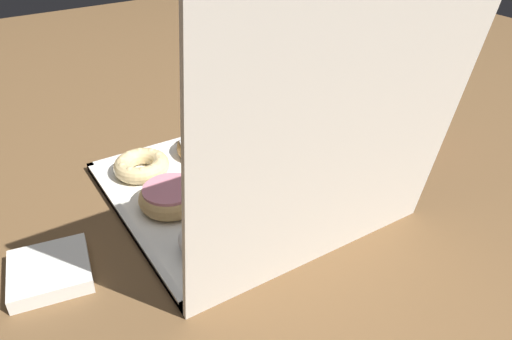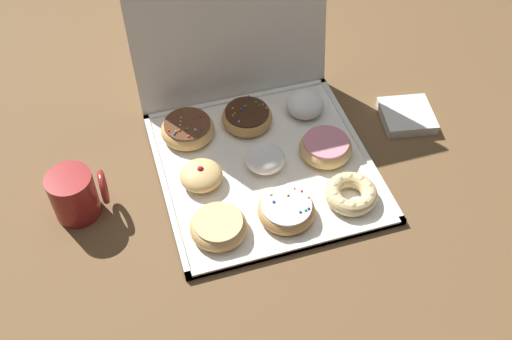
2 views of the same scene
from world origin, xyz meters
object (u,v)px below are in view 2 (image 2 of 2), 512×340
sprinkle_donut_1 (288,210)px  napkin_stack (407,116)px  sprinkle_donut_7 (249,116)px  cruller_donut_2 (351,193)px  donut_box (265,167)px  powdered_filled_donut_8 (305,105)px  pink_frosted_donut_5 (326,147)px  coffee_mug (75,194)px  glazed_ring_donut_0 (218,226)px  jelly_filled_donut_3 (201,175)px  powdered_filled_donut_4 (264,158)px  sprinkle_donut_6 (188,129)px

sprinkle_donut_1 → napkin_stack: sprinkle_donut_1 is taller
sprinkle_donut_7 → napkin_stack: (0.35, -0.09, -0.02)m
cruller_donut_2 → sprinkle_donut_7: sprinkle_donut_7 is taller
donut_box → napkin_stack: size_ratio=3.88×
powdered_filled_donut_8 → napkin_stack: powdered_filled_donut_8 is taller
pink_frosted_donut_5 → powdered_filled_donut_8: size_ratio=1.32×
donut_box → coffee_mug: 0.39m
sprinkle_donut_7 → coffee_mug: size_ratio=1.04×
glazed_ring_donut_0 → pink_frosted_donut_5: 0.30m
donut_box → pink_frosted_donut_5: size_ratio=3.90×
sprinkle_donut_1 → sprinkle_donut_7: (0.00, 0.27, 0.00)m
coffee_mug → powdered_filled_donut_8: bearing=13.8°
powdered_filled_donut_8 → coffee_mug: coffee_mug is taller
pink_frosted_donut_5 → coffee_mug: bearing=179.3°
jelly_filled_donut_3 → powdered_filled_donut_8: size_ratio=1.03×
coffee_mug → jelly_filled_donut_3: bearing=-1.4°
pink_frosted_donut_5 → napkin_stack: bearing=13.7°
sprinkle_donut_1 → donut_box: bearing=91.2°
cruller_donut_2 → powdered_filled_donut_4: powdered_filled_donut_4 is taller
powdered_filled_donut_4 → donut_box: bearing=-28.8°
glazed_ring_donut_0 → sprinkle_donut_7: size_ratio=0.98×
sprinkle_donut_7 → powdered_filled_donut_8: 0.13m
glazed_ring_donut_0 → pink_frosted_donut_5: pink_frosted_donut_5 is taller
sprinkle_donut_1 → coffee_mug: coffee_mug is taller
powdered_filled_donut_8 → sprinkle_donut_6: bearing=178.9°
jelly_filled_donut_3 → powdered_filled_donut_4: (0.14, 0.01, 0.00)m
glazed_ring_donut_0 → sprinkle_donut_1: 0.14m
jelly_filled_donut_3 → sprinkle_donut_7: jelly_filled_donut_3 is taller
glazed_ring_donut_0 → powdered_filled_donut_8: (0.27, 0.27, 0.01)m
glazed_ring_donut_0 → powdered_filled_donut_8: 0.38m
glazed_ring_donut_0 → coffee_mug: size_ratio=1.02×
pink_frosted_donut_5 → napkin_stack: pink_frosted_donut_5 is taller
sprinkle_donut_1 → cruller_donut_2: sprinkle_donut_1 is taller
powdered_filled_donut_4 → sprinkle_donut_7: powdered_filled_donut_4 is taller
donut_box → cruller_donut_2: cruller_donut_2 is taller
sprinkle_donut_1 → powdered_filled_donut_4: bearing=91.8°
powdered_filled_donut_4 → powdered_filled_donut_8: (0.14, 0.13, 0.00)m
napkin_stack → sprinkle_donut_1: bearing=-152.1°
sprinkle_donut_1 → jelly_filled_donut_3: size_ratio=1.29×
powdered_filled_donut_4 → napkin_stack: size_ratio=0.74×
powdered_filled_donut_8 → napkin_stack: 0.23m
donut_box → powdered_filled_donut_4: 0.03m
sprinkle_donut_6 → sprinkle_donut_7: 0.14m
jelly_filled_donut_3 → powdered_filled_donut_8: 0.31m
glazed_ring_donut_0 → sprinkle_donut_6: 0.27m
sprinkle_donut_7 → cruller_donut_2: bearing=-63.9°
glazed_ring_donut_0 → napkin_stack: 0.52m
sprinkle_donut_6 → sprinkle_donut_7: same height
cruller_donut_2 → coffee_mug: size_ratio=0.98×
pink_frosted_donut_5 → sprinkle_donut_6: 0.30m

